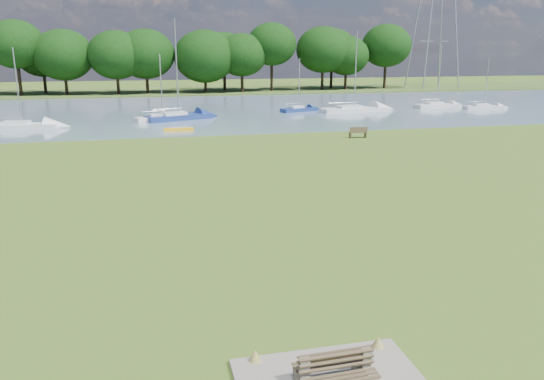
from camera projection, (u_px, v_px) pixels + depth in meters
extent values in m
plane|color=#5B6A2A|center=(234.00, 210.00, 24.84)|extent=(220.00, 220.00, 0.00)
cube|color=slate|center=(179.00, 111.00, 64.36)|extent=(220.00, 40.00, 0.10)
cube|color=#4C6626|center=(168.00, 92.00, 92.59)|extent=(220.00, 20.00, 0.40)
cube|color=gray|center=(304.00, 368.00, 11.31)|extent=(0.21, 0.18, 0.52)
cube|color=gray|center=(365.00, 374.00, 11.76)|extent=(0.24, 1.00, 0.42)
cube|color=gray|center=(366.00, 359.00, 11.67)|extent=(0.21, 0.18, 0.52)
cube|color=brown|center=(341.00, 378.00, 11.24)|extent=(1.72, 0.43, 0.04)
cube|color=brown|center=(337.00, 360.00, 11.39)|extent=(1.71, 0.18, 0.42)
cube|color=brown|center=(330.00, 362.00, 11.82)|extent=(1.72, 0.43, 0.04)
cube|color=brown|center=(334.00, 357.00, 11.53)|extent=(1.71, 0.18, 0.42)
cube|color=brown|center=(350.00, 135.00, 44.85)|extent=(0.12, 0.46, 0.47)
cube|color=brown|center=(365.00, 135.00, 45.03)|extent=(0.12, 0.46, 0.47)
cube|color=brown|center=(358.00, 132.00, 44.88)|extent=(1.56, 0.59, 0.05)
cube|color=brown|center=(359.00, 130.00, 44.63)|extent=(1.52, 0.18, 0.46)
cube|color=yellow|center=(179.00, 129.00, 48.38)|extent=(2.74, 0.79, 0.27)
cylinder|color=black|center=(20.00, 82.00, 83.19)|extent=(0.54, 0.54, 4.15)
ellipsoid|color=black|center=(16.00, 49.00, 81.88)|extent=(7.61, 7.61, 6.47)
cylinder|color=black|center=(67.00, 81.00, 84.69)|extent=(0.54, 0.54, 4.46)
ellipsoid|color=black|center=(63.00, 45.00, 83.28)|extent=(8.69, 8.69, 7.39)
cylinder|color=black|center=(113.00, 83.00, 86.35)|extent=(0.54, 0.54, 3.52)
ellipsoid|color=black|center=(110.00, 56.00, 85.24)|extent=(9.78, 9.78, 8.31)
cylinder|color=black|center=(156.00, 81.00, 87.84)|extent=(0.54, 0.54, 3.83)
ellipsoid|color=black|center=(155.00, 52.00, 86.64)|extent=(7.61, 7.61, 6.47)
cylinder|color=black|center=(199.00, 80.00, 89.34)|extent=(0.54, 0.54, 4.15)
ellipsoid|color=black|center=(198.00, 49.00, 88.04)|extent=(8.69, 8.69, 7.39)
cylinder|color=black|center=(239.00, 78.00, 90.84)|extent=(0.54, 0.54, 4.46)
ellipsoid|color=black|center=(239.00, 46.00, 89.44)|extent=(9.78, 9.78, 8.31)
cylinder|color=black|center=(279.00, 81.00, 92.50)|extent=(0.54, 0.54, 3.52)
ellipsoid|color=black|center=(279.00, 55.00, 91.39)|extent=(7.61, 7.61, 6.47)
cylinder|color=black|center=(317.00, 79.00, 94.00)|extent=(0.54, 0.54, 3.83)
ellipsoid|color=black|center=(318.00, 52.00, 92.79)|extent=(8.69, 8.69, 7.39)
cylinder|color=black|center=(354.00, 78.00, 95.50)|extent=(0.54, 0.54, 4.15)
ellipsoid|color=black|center=(355.00, 49.00, 94.19)|extent=(9.78, 9.78, 8.31)
cylinder|color=black|center=(390.00, 77.00, 96.99)|extent=(0.54, 0.54, 4.46)
ellipsoid|color=black|center=(392.00, 46.00, 95.59)|extent=(7.61, 7.61, 6.47)
cube|color=silver|center=(22.00, 125.00, 49.96)|extent=(6.86, 2.88, 0.63)
cube|color=silver|center=(16.00, 121.00, 49.82)|extent=(2.53, 1.81, 0.40)
cylinder|color=#A5A8AD|center=(17.00, 86.00, 49.02)|extent=(0.11, 0.11, 6.97)
cube|color=silver|center=(437.00, 105.00, 67.44)|extent=(6.22, 2.41, 0.71)
cube|color=silver|center=(434.00, 102.00, 67.17)|extent=(2.27, 1.58, 0.45)
cylinder|color=#A5A8AD|center=(439.00, 75.00, 66.46)|extent=(0.12, 0.12, 7.28)
cube|color=navy|center=(299.00, 109.00, 63.43)|extent=(4.84, 2.88, 0.62)
cube|color=silver|center=(297.00, 106.00, 63.13)|extent=(1.90, 1.54, 0.40)
cylinder|color=#A5A8AD|center=(299.00, 83.00, 62.66)|extent=(0.11, 0.11, 5.76)
cube|color=navy|center=(179.00, 116.00, 55.93)|extent=(7.34, 4.61, 0.79)
cube|color=silver|center=(174.00, 112.00, 55.48)|extent=(2.91, 2.41, 0.51)
cylinder|color=#A5A8AD|center=(177.00, 67.00, 54.64)|extent=(0.14, 0.14, 9.69)
cube|color=silver|center=(163.00, 117.00, 55.33)|extent=(5.96, 3.36, 0.67)
cube|color=silver|center=(158.00, 114.00, 54.99)|extent=(2.31, 1.84, 0.43)
cylinder|color=#A5A8AD|center=(161.00, 86.00, 54.49)|extent=(0.11, 0.11, 6.28)
cube|color=silver|center=(354.00, 109.00, 62.92)|extent=(8.35, 3.15, 0.73)
cube|color=silver|center=(349.00, 105.00, 62.59)|extent=(3.03, 2.09, 0.47)
cylinder|color=#A5A8AD|center=(356.00, 70.00, 61.75)|extent=(0.13, 0.13, 8.74)
cube|color=silver|center=(484.00, 107.00, 65.96)|extent=(5.08, 1.90, 0.62)
cube|color=silver|center=(481.00, 104.00, 65.82)|extent=(1.84, 1.27, 0.40)
cylinder|color=#A5A8AD|center=(487.00, 82.00, 65.19)|extent=(0.11, 0.11, 5.73)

